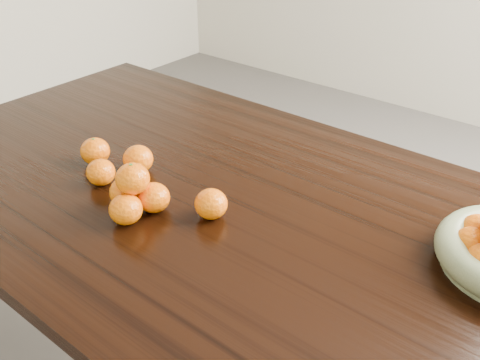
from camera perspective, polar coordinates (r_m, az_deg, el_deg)
The scene contains 6 objects.
dining_table at distance 1.28m, azimuth 0.73°, elevation -6.22°, with size 2.00×1.00×0.75m.
orange_pyramid at distance 1.21m, azimuth -11.19°, elevation -1.48°, with size 0.14×0.14×0.12m.
loose_orange_0 at distance 1.44m, azimuth -15.19°, elevation 2.99°, with size 0.08×0.08×0.07m, color orange.
loose_orange_1 at distance 1.34m, azimuth -14.63°, elevation 0.81°, with size 0.07×0.07×0.07m, color orange.
loose_orange_2 at distance 1.18m, azimuth -3.10°, elevation -2.56°, with size 0.07×0.07×0.07m, color orange.
loose_orange_3 at distance 1.37m, azimuth -10.81°, elevation 2.21°, with size 0.08×0.08×0.07m, color orange.
Camera 1 is at (0.63, -0.80, 1.44)m, focal length 40.00 mm.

